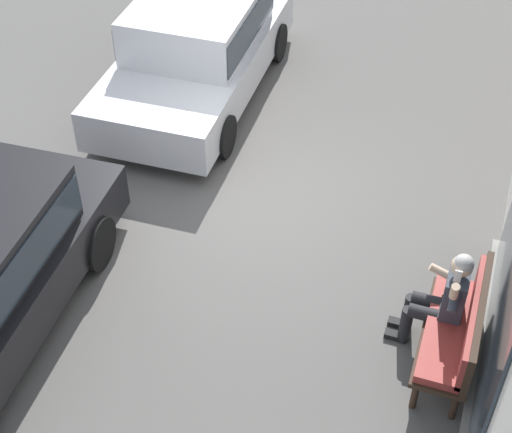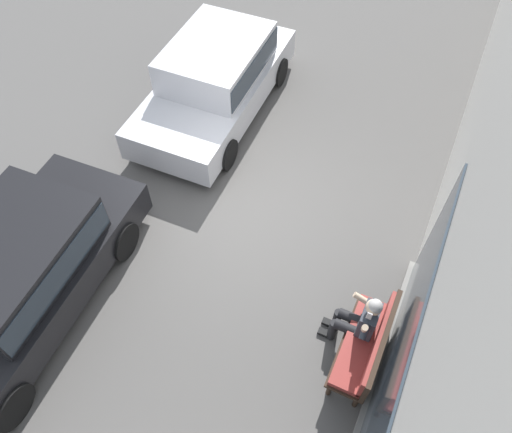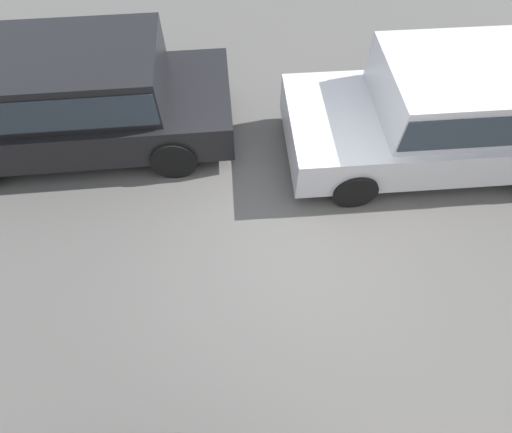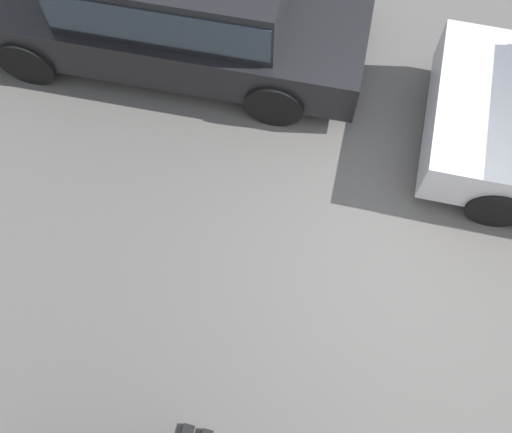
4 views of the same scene
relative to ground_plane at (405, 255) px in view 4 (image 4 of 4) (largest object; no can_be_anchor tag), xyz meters
The scene contains 1 object.
ground_plane is the anchor object (origin of this frame).
Camera 4 is at (0.93, 2.60, 6.23)m, focal length 45.00 mm.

